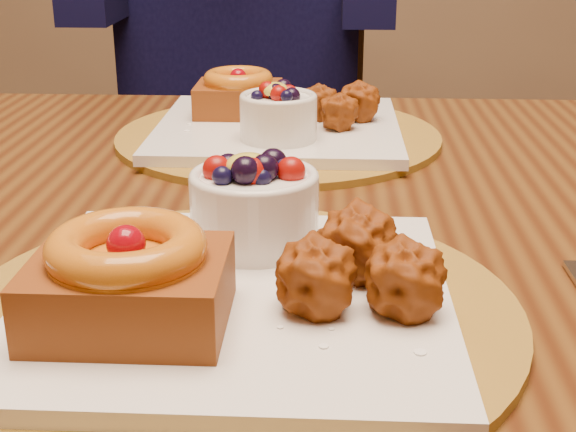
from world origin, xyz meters
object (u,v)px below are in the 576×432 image
Objects in this scene: place_setting_far at (276,122)px; chair_far at (271,173)px; place_setting_near at (232,276)px; dining_table at (264,279)px.

chair_far is (-0.05, 0.64, -0.27)m from place_setting_far.
dining_table is at bearing 89.12° from place_setting_near.
chair_far reaches higher than place_setting_near.
chair_far is (-0.06, 0.85, -0.17)m from dining_table.
chair_far is at bearing 92.87° from place_setting_near.
place_setting_near is 0.42× the size of chair_far.
dining_table is at bearing -100.61° from chair_far.
place_setting_far is 0.42× the size of chair_far.
place_setting_near is 1.11m from chair_far.
place_setting_far is (-0.00, 0.22, 0.10)m from dining_table.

